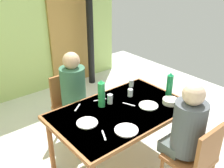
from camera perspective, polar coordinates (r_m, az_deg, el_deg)
The scene contains 21 objects.
wall_back at distance 4.37m, azimuth -22.39°, elevation 14.08°, with size 4.10×0.10×2.81m, color #A6C46D.
door_wooden at distance 4.79m, azimuth -9.45°, elevation 11.51°, with size 0.80×0.05×2.00m, color olive.
stove_pipe_column at distance 4.63m, azimuth -5.07°, elevation 16.38°, with size 0.12×0.12×2.81m, color black.
dining_table at distance 2.76m, azimuth 2.00°, elevation -6.99°, with size 1.46×0.91×0.72m.
chair_near_diner at distance 2.59m, azimuth 18.15°, elevation -15.45°, with size 0.40×0.40×0.87m.
chair_far_diner at distance 3.33m, azimuth -9.44°, elevation -4.34°, with size 0.40×0.40×0.87m.
person_near_diner at distance 2.47m, azimuth 16.41°, elevation -9.03°, with size 0.30×0.37×0.77m.
person_far_diner at distance 3.09m, azimuth -8.51°, elevation -0.77°, with size 0.30×0.37×0.77m.
water_bottle_green_near at distance 2.73m, azimuth -2.37°, elevation -2.23°, with size 0.08×0.08×0.31m.
water_bottle_green_far at distance 3.02m, azimuth 12.70°, elevation -0.19°, with size 0.07×0.07×0.29m.
serving_bowl_center at distance 2.90m, azimuth 12.81°, elevation -3.75°, with size 0.17×0.17×0.06m, color silver.
dinner_plate_near_left at distance 2.53m, azimuth -5.54°, elevation -8.58°, with size 0.21×0.21×0.01m, color white.
dinner_plate_near_right at distance 2.82m, azimuth 8.11°, elevation -4.75°, with size 0.21×0.21×0.01m, color white.
dinner_plate_far_center at distance 2.42m, azimuth 3.21°, elevation -10.19°, with size 0.22×0.22×0.01m, color white.
drinking_glass_by_near_diner at distance 3.21m, azimuth 4.33°, elevation 0.21°, with size 0.06×0.06×0.09m, color silver.
drinking_glass_by_far_diner at distance 2.98m, azimuth 4.07°, elevation -1.93°, with size 0.06×0.06×0.09m, color silver.
drinking_glass_spare_center at distance 2.82m, azimuth -0.46°, elevation -3.35°, with size 0.06×0.06×0.11m, color silver.
cutlery_knife_near at distance 2.91m, azimuth -2.69°, elevation -3.53°, with size 0.15×0.02×0.00m, color silver.
cutlery_fork_near at distance 2.83m, azimuth 3.75°, elevation -4.53°, with size 0.15×0.02×0.00m, color silver.
cutlery_knife_far at distance 2.79m, azimuth -7.70°, elevation -5.19°, with size 0.15×0.02×0.00m, color silver.
cutlery_fork_far at distance 2.36m, azimuth -1.83°, elevation -11.32°, with size 0.15×0.02×0.00m, color silver.
Camera 1 is at (-1.31, -1.74, 2.15)m, focal length 41.11 mm.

